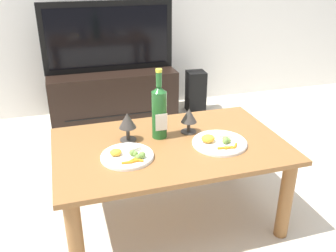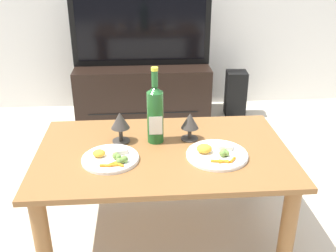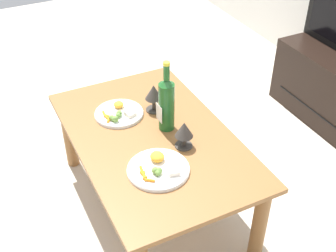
{
  "view_description": "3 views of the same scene",
  "coord_description": "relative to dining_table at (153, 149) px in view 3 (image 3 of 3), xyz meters",
  "views": [
    {
      "loc": [
        -0.49,
        -1.58,
        1.33
      ],
      "look_at": [
        -0.0,
        0.03,
        0.56
      ],
      "focal_mm": 39.04,
      "sensor_mm": 36.0,
      "label": 1
    },
    {
      "loc": [
        -0.1,
        -1.59,
        1.33
      ],
      "look_at": [
        0.03,
        0.05,
        0.57
      ],
      "focal_mm": 41.51,
      "sensor_mm": 36.0,
      "label": 2
    },
    {
      "loc": [
        1.56,
        -0.69,
        1.81
      ],
      "look_at": [
        0.05,
        0.06,
        0.54
      ],
      "focal_mm": 47.54,
      "sensor_mm": 36.0,
      "label": 3
    }
  ],
  "objects": [
    {
      "name": "dinner_plate_left",
      "position": [
        -0.24,
        -0.08,
        0.09
      ],
      "size": [
        0.25,
        0.25,
        0.04
      ],
      "color": "white",
      "rests_on": "dining_table"
    },
    {
      "name": "dinner_plate_right",
      "position": [
        0.24,
        -0.08,
        0.09
      ],
      "size": [
        0.28,
        0.28,
        0.05
      ],
      "color": "white",
      "rests_on": "dining_table"
    },
    {
      "name": "wine_bottle",
      "position": [
        -0.03,
        0.09,
        0.23
      ],
      "size": [
        0.08,
        0.08,
        0.37
      ],
      "color": "#1E5923",
      "rests_on": "dining_table"
    },
    {
      "name": "goblet_left",
      "position": [
        -0.2,
        0.1,
        0.18
      ],
      "size": [
        0.09,
        0.09,
        0.15
      ],
      "color": "#38332D",
      "rests_on": "dining_table"
    },
    {
      "name": "goblet_right",
      "position": [
        0.14,
        0.1,
        0.17
      ],
      "size": [
        0.09,
        0.09,
        0.14
      ],
      "color": "#38332D",
      "rests_on": "dining_table"
    },
    {
      "name": "dining_table",
      "position": [
        0.0,
        0.0,
        0.0
      ],
      "size": [
        1.17,
        0.73,
        0.47
      ],
      "color": "brown",
      "rests_on": "ground_plane"
    },
    {
      "name": "ground_plane",
      "position": [
        0.0,
        0.0,
        -0.39
      ],
      "size": [
        6.4,
        6.4,
        0.0
      ],
      "primitive_type": "plane",
      "color": "beige"
    }
  ]
}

